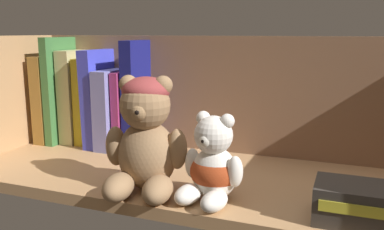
% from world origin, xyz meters
% --- Properties ---
extents(shelf_board, '(0.82, 0.31, 0.02)m').
position_xyz_m(shelf_board, '(0.00, 0.00, 0.01)').
color(shelf_board, tan).
rests_on(shelf_board, ground).
extents(shelf_back_panel, '(0.84, 0.01, 0.26)m').
position_xyz_m(shelf_back_panel, '(0.00, 0.16, 0.13)').
color(shelf_back_panel, '#896348').
rests_on(shelf_back_panel, ground).
extents(shelf_side_panel_left, '(0.02, 0.33, 0.26)m').
position_xyz_m(shelf_side_panel_left, '(-0.42, 0.00, 0.13)').
color(shelf_side_panel_left, tan).
rests_on(shelf_side_panel_left, ground).
extents(book_0, '(0.03, 0.14, 0.20)m').
position_xyz_m(book_0, '(-0.38, 0.12, 0.12)').
color(book_0, olive).
rests_on(book_0, shelf_board).
extents(book_1, '(0.02, 0.14, 0.24)m').
position_xyz_m(book_1, '(-0.35, 0.12, 0.14)').
color(book_1, '#397038').
rests_on(book_1, shelf_board).
extents(book_2, '(0.03, 0.10, 0.21)m').
position_xyz_m(book_2, '(-0.32, 0.12, 0.12)').
color(book_2, tan).
rests_on(book_2, shelf_board).
extents(book_3, '(0.03, 0.09, 0.19)m').
position_xyz_m(book_3, '(-0.28, 0.12, 0.12)').
color(book_3, '#B49C1B').
rests_on(book_3, shelf_board).
extents(book_4, '(0.03, 0.14, 0.21)m').
position_xyz_m(book_4, '(-0.25, 0.12, 0.13)').
color(book_4, '#3C42CF').
rests_on(book_4, shelf_board).
extents(book_5, '(0.03, 0.14, 0.17)m').
position_xyz_m(book_5, '(-0.22, 0.12, 0.10)').
color(book_5, '#7577BC').
rests_on(book_5, shelf_board).
extents(book_6, '(0.02, 0.12, 0.17)m').
position_xyz_m(book_6, '(-0.19, 0.12, 0.10)').
color(book_6, '#9E2E64').
rests_on(book_6, shelf_board).
extents(book_7, '(0.03, 0.11, 0.23)m').
position_xyz_m(book_7, '(-0.16, 0.12, 0.14)').
color(book_7, navy).
rests_on(book_7, shelf_board).
extents(teddy_bear_larger, '(0.14, 0.14, 0.18)m').
position_xyz_m(teddy_bear_larger, '(-0.03, -0.10, 0.11)').
color(teddy_bear_larger, '#93704C').
rests_on(teddy_bear_larger, shelf_board).
extents(teddy_bear_smaller, '(0.10, 0.11, 0.13)m').
position_xyz_m(teddy_bear_smaller, '(0.08, -0.10, 0.07)').
color(teddy_bear_smaller, white).
rests_on(teddy_bear_smaller, shelf_board).
extents(small_product_box, '(0.11, 0.08, 0.05)m').
position_xyz_m(small_product_box, '(0.28, -0.10, 0.05)').
color(small_product_box, '#38332D').
rests_on(small_product_box, shelf_board).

